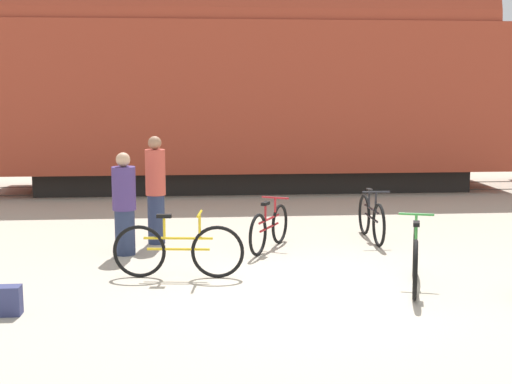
% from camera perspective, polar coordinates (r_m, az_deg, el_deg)
% --- Properties ---
extents(ground_plane, '(80.00, 80.00, 0.00)m').
position_cam_1_polar(ground_plane, '(9.29, 4.42, -7.78)').
color(ground_plane, '#B2A893').
extents(freight_train, '(39.94, 2.98, 5.53)m').
position_cam_1_polar(freight_train, '(18.11, -0.24, 9.44)').
color(freight_train, black).
rests_on(freight_train, ground_plane).
extents(rail_near, '(51.94, 0.07, 0.01)m').
position_cam_1_polar(rail_near, '(17.58, -0.05, -0.02)').
color(rail_near, '#4C4238').
rests_on(rail_near, ground_plane).
extents(rail_far, '(51.94, 0.07, 0.01)m').
position_cam_1_polar(rail_far, '(19.00, -0.41, 0.61)').
color(rail_far, '#4C4238').
rests_on(rail_far, ground_plane).
extents(bicycle_yellow, '(1.79, 0.46, 0.91)m').
position_cam_1_polar(bicycle_yellow, '(9.77, -6.23, -4.65)').
color(bicycle_yellow, black).
rests_on(bicycle_yellow, ground_plane).
extents(bicycle_green, '(0.61, 1.76, 0.93)m').
position_cam_1_polar(bicycle_green, '(9.46, 12.61, -5.17)').
color(bicycle_green, black).
rests_on(bicycle_green, ground_plane).
extents(bicycle_black, '(0.46, 1.69, 0.89)m').
position_cam_1_polar(bicycle_black, '(12.23, 9.21, -2.10)').
color(bicycle_black, black).
rests_on(bicycle_black, ground_plane).
extents(bicycle_maroon, '(0.79, 1.45, 0.82)m').
position_cam_1_polar(bicycle_maroon, '(11.40, 1.07, -2.89)').
color(bicycle_maroon, black).
rests_on(bicycle_maroon, ground_plane).
extents(person_in_red, '(0.33, 0.33, 1.79)m').
position_cam_1_polar(person_in_red, '(11.86, -8.03, 0.18)').
color(person_in_red, '#283351').
rests_on(person_in_red, ground_plane).
extents(person_in_purple, '(0.36, 0.36, 1.59)m').
position_cam_1_polar(person_in_purple, '(11.16, -10.50, -0.99)').
color(person_in_purple, '#283351').
rests_on(person_in_purple, ground_plane).
extents(backpack, '(0.28, 0.20, 0.34)m').
position_cam_1_polar(backpack, '(8.69, -19.18, -8.21)').
color(backpack, navy).
rests_on(backpack, ground_plane).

